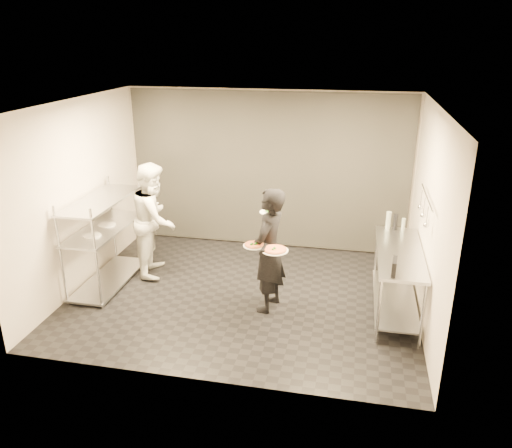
% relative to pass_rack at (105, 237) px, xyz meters
% --- Properties ---
extents(room_shell, '(5.00, 4.00, 2.80)m').
position_rel_pass_rack_xyz_m(room_shell, '(2.15, 1.18, 0.63)').
color(room_shell, black).
rests_on(room_shell, ground).
extents(pass_rack, '(0.60, 1.60, 1.50)m').
position_rel_pass_rack_xyz_m(pass_rack, '(0.00, 0.00, 0.00)').
color(pass_rack, silver).
rests_on(pass_rack, ground).
extents(prep_counter, '(0.60, 1.80, 0.92)m').
position_rel_pass_rack_xyz_m(prep_counter, '(4.33, 0.00, -0.14)').
color(prep_counter, silver).
rests_on(prep_counter, ground).
extents(utensil_rail, '(0.07, 1.20, 0.31)m').
position_rel_pass_rack_xyz_m(utensil_rail, '(4.58, 0.00, 0.78)').
color(utensil_rail, silver).
rests_on(utensil_rail, room_shell).
extents(waiter, '(0.55, 0.72, 1.77)m').
position_rel_pass_rack_xyz_m(waiter, '(2.59, -0.27, 0.12)').
color(waiter, black).
rests_on(waiter, ground).
extents(chef, '(0.84, 1.00, 1.82)m').
position_rel_pass_rack_xyz_m(chef, '(0.60, 0.52, 0.14)').
color(chef, white).
rests_on(chef, ground).
extents(pizza_plate_near, '(0.29, 0.29, 0.05)m').
position_rel_pass_rack_xyz_m(pizza_plate_near, '(2.42, -0.46, 0.27)').
color(pizza_plate_near, white).
rests_on(pizza_plate_near, waiter).
extents(pizza_plate_far, '(0.35, 0.35, 0.05)m').
position_rel_pass_rack_xyz_m(pizza_plate_far, '(2.71, -0.54, 0.25)').
color(pizza_plate_far, white).
rests_on(pizza_plate_far, waiter).
extents(salad_plate, '(0.28, 0.28, 0.07)m').
position_rel_pass_rack_xyz_m(salad_plate, '(2.53, 0.05, 0.58)').
color(salad_plate, white).
rests_on(salad_plate, waiter).
extents(pos_monitor, '(0.08, 0.26, 0.19)m').
position_rel_pass_rack_xyz_m(pos_monitor, '(4.21, -0.72, 0.24)').
color(pos_monitor, black).
rests_on(pos_monitor, prep_counter).
extents(bottle_green, '(0.08, 0.08, 0.27)m').
position_rel_pass_rack_xyz_m(bottle_green, '(4.20, 0.80, 0.29)').
color(bottle_green, gray).
rests_on(bottle_green, prep_counter).
extents(bottle_clear, '(0.05, 0.05, 0.18)m').
position_rel_pass_rack_xyz_m(bottle_clear, '(4.42, 0.80, 0.24)').
color(bottle_clear, gray).
rests_on(bottle_clear, prep_counter).
extents(bottle_dark, '(0.07, 0.07, 0.24)m').
position_rel_pass_rack_xyz_m(bottle_dark, '(4.30, 0.80, 0.27)').
color(bottle_dark, black).
rests_on(bottle_dark, prep_counter).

